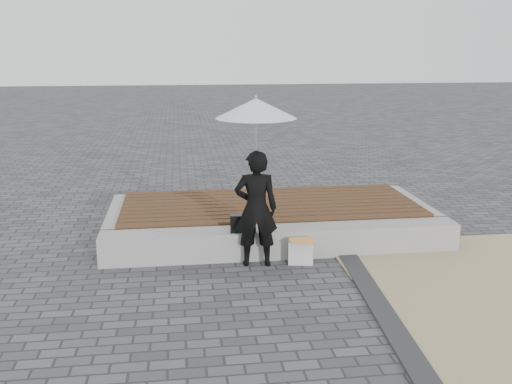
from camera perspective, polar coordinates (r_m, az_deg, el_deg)
ground at (r=6.76m, az=5.06°, el=-10.77°), size 80.00×80.00×0.00m
edging_band at (r=6.52m, az=12.63°, el=-11.87°), size 0.61×5.20×0.04m
seating_ledge at (r=8.15m, az=2.64°, el=-4.83°), size 5.00×0.45×0.40m
timber_platform at (r=9.27m, az=1.32°, el=-2.46°), size 5.00×2.00×0.40m
timber_decking at (r=9.21m, az=1.33°, el=-1.15°), size 4.60×2.00×0.04m
woman at (r=7.61m, az=0.00°, el=-1.64°), size 0.60×0.42×1.55m
parasol at (r=7.36m, az=0.00°, el=8.20°), size 1.03×1.03×1.31m
handbag at (r=7.84m, az=-1.29°, el=-3.10°), size 0.35×0.15×0.24m
canvas_tote at (r=7.83m, az=4.40°, el=-5.85°), size 0.35×0.19×0.35m
magazine at (r=7.73m, az=4.50°, el=-4.73°), size 0.32×0.24×0.01m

